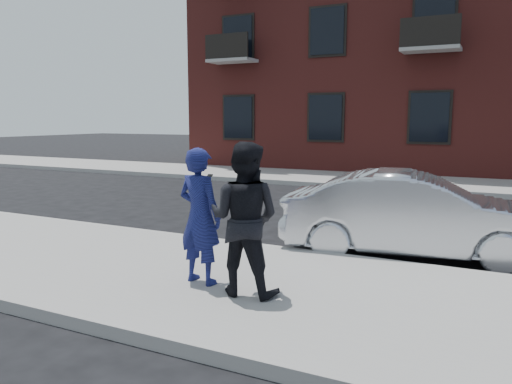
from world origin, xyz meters
The scene contains 9 objects.
ground centered at (0.00, 0.00, 0.00)m, with size 100.00×100.00×0.00m, color black.
near_sidewalk centered at (0.00, -0.25, 0.07)m, with size 50.00×3.50×0.15m, color gray.
near_curb centered at (0.00, 1.55, 0.07)m, with size 50.00×0.10×0.15m, color #999691.
far_sidewalk centered at (0.00, 11.25, 0.07)m, with size 50.00×3.50×0.15m, color gray.
far_curb centered at (0.00, 9.45, 0.07)m, with size 50.00×0.10×0.15m, color #999691.
apartment_building centered at (2.00, 18.00, 6.16)m, with size 24.30×10.30×12.30m.
silver_sedan centered at (1.31, 2.45, 0.67)m, with size 1.42×4.07×1.34m, color #B7BABF.
man_hoodie centered at (-0.80, -0.47, 0.99)m, with size 0.66×0.54×1.68m.
man_peacoat centered at (-0.13, -0.58, 1.03)m, with size 0.92×0.75×1.77m.
Camera 1 is at (2.48, -5.54, 2.18)m, focal length 35.00 mm.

